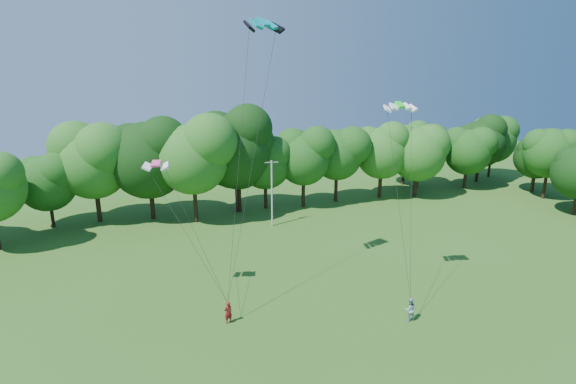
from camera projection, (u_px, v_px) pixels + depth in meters
name	position (u px, v px, depth m)	size (l,w,h in m)	color
utility_pole	(272.00, 193.00, 49.56)	(1.50, 0.28, 7.51)	#ABA9A2
kite_flyer_left	(228.00, 312.00, 31.38)	(0.59, 0.39, 1.63)	maroon
kite_flyer_right	(410.00, 309.00, 31.68)	(0.84, 0.66, 1.73)	#93B1CC
kite_teal	(263.00, 22.00, 32.10)	(3.13, 1.99, 0.76)	#048592
kite_green	(400.00, 105.00, 32.42)	(2.49, 1.56, 0.44)	#24E822
kite_pink	(156.00, 163.00, 31.78)	(2.01, 1.37, 0.37)	#FC4693
tree_back_center	(238.00, 154.00, 53.77)	(7.94, 7.94, 11.55)	black
tree_back_east	(405.00, 144.00, 66.48)	(6.89, 6.89, 10.03)	#342415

